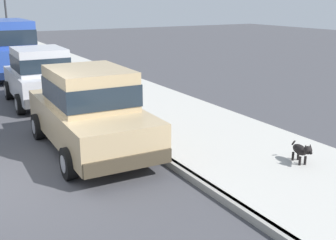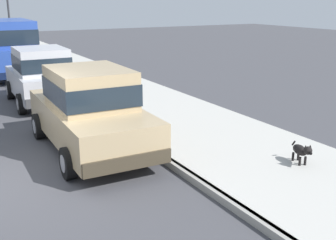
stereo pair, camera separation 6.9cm
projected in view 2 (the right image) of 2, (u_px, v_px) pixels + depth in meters
The scene contains 8 objects.
ground_plane at pixel (4, 183), 8.02m from camera, with size 80.00×80.00×0.00m, color #424247.
curb at pixel (152, 151), 9.49m from camera, with size 0.16×64.00×0.14m, color gray.
sidewalk at pixel (217, 139), 10.33m from camera, with size 3.60×64.00×0.14m, color #B7B5AD.
car_tan_sedan at pixel (90, 109), 9.51m from camera, with size 2.10×4.63×1.92m.
car_silver_hatchback at pixel (41, 75), 13.82m from camera, with size 2.01×3.83×1.88m.
car_blue_van at pixel (11, 46), 18.61m from camera, with size 2.19×4.93×2.52m.
dog_black at pixel (302, 151), 8.48m from camera, with size 0.32×0.74×0.49m.
street_lamp at pixel (8, 7), 25.80m from camera, with size 0.36×0.36×4.42m.
Camera 2 is at (-0.83, -7.97, 3.38)m, focal length 44.79 mm.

